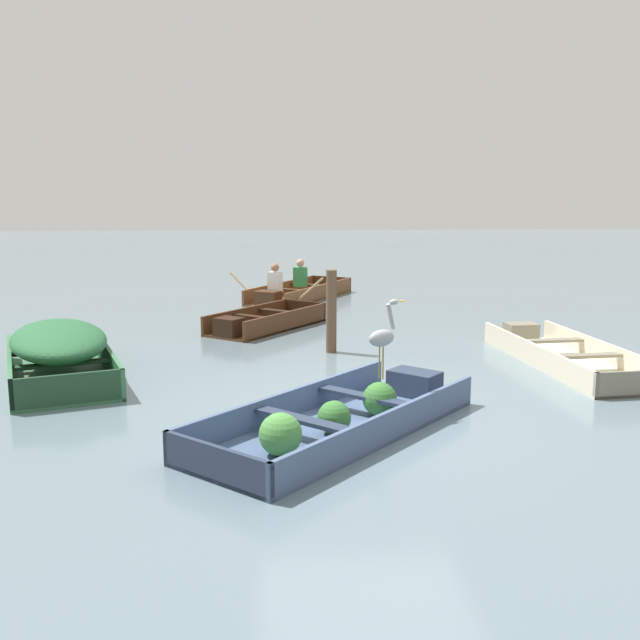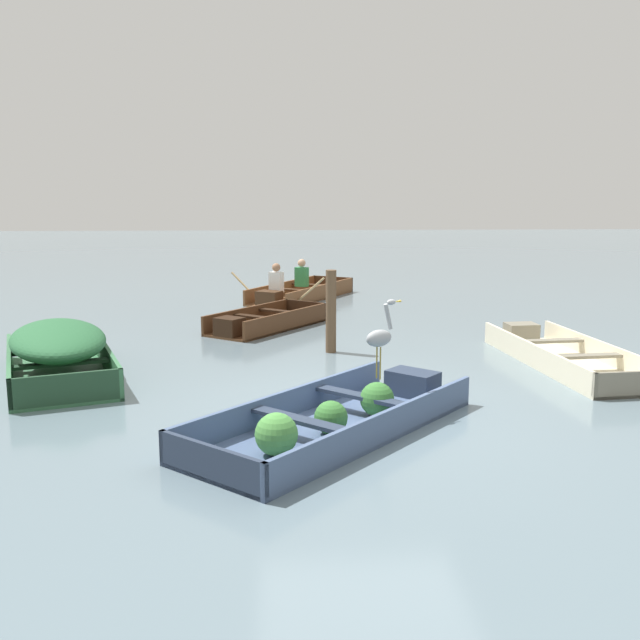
# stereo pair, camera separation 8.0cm
# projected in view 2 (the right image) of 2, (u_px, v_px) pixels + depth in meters

# --- Properties ---
(ground_plane) EXTENTS (80.00, 80.00, 0.00)m
(ground_plane) POSITION_uv_depth(u_px,v_px,m) (367.00, 408.00, 7.97)
(ground_plane) COLOR slate
(dinghy_slate_blue_foreground) EXTENTS (3.21, 3.37, 0.43)m
(dinghy_slate_blue_foreground) POSITION_uv_depth(u_px,v_px,m) (338.00, 418.00, 7.19)
(dinghy_slate_blue_foreground) COLOR #475B7F
(dinghy_slate_blue_foreground) RESTS_ON ground
(skiff_dark_varnish_near_moored) EXTENTS (2.21, 2.51, 0.34)m
(skiff_dark_varnish_near_moored) POSITION_uv_depth(u_px,v_px,m) (263.00, 323.00, 12.61)
(skiff_dark_varnish_near_moored) COLOR #4C2D19
(skiff_dark_varnish_near_moored) RESTS_ON ground
(skiff_cream_mid_moored) EXTENTS (1.37, 3.45, 0.32)m
(skiff_cream_mid_moored) POSITION_uv_depth(u_px,v_px,m) (562.00, 356.00, 10.10)
(skiff_cream_mid_moored) COLOR beige
(skiff_cream_mid_moored) RESTS_ON ground
(skiff_green_far_moored) EXTENTS (2.11, 3.04, 0.73)m
(skiff_green_far_moored) POSITION_uv_depth(u_px,v_px,m) (58.00, 346.00, 9.21)
(skiff_green_far_moored) COLOR #387047
(skiff_green_far_moored) RESTS_ON ground
(rowboat_wooden_brown_with_crew) EXTENTS (2.88, 3.32, 0.91)m
(rowboat_wooden_brown_with_crew) POSITION_uv_depth(u_px,v_px,m) (297.00, 292.00, 16.14)
(rowboat_wooden_brown_with_crew) COLOR brown
(rowboat_wooden_brown_with_crew) RESTS_ON ground
(heron_on_dinghy) EXTENTS (0.43, 0.30, 0.84)m
(heron_on_dinghy) POSITION_uv_depth(u_px,v_px,m) (380.00, 336.00, 7.48)
(heron_on_dinghy) COLOR olive
(heron_on_dinghy) RESTS_ON dinghy_slate_blue_foreground
(mooring_post) EXTENTS (0.16, 0.16, 1.25)m
(mooring_post) POSITION_uv_depth(u_px,v_px,m) (331.00, 312.00, 10.70)
(mooring_post) COLOR brown
(mooring_post) RESTS_ON ground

